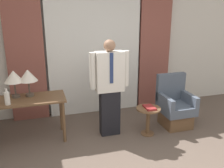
{
  "coord_description": "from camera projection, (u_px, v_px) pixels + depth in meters",
  "views": [
    {
      "loc": [
        -1.07,
        -1.92,
        2.12
      ],
      "look_at": [
        0.0,
        1.66,
        0.94
      ],
      "focal_mm": 40.0,
      "sensor_mm": 36.0,
      "label": 1
    }
  ],
  "objects": [
    {
      "name": "side_table",
      "position": [
        148.0,
        116.0,
        4.21
      ],
      "size": [
        0.41,
        0.41,
        0.49
      ],
      "color": "brown",
      "rests_on": "ground_plane"
    },
    {
      "name": "person",
      "position": [
        110.0,
        85.0,
        4.07
      ],
      "size": [
        0.65,
        0.22,
        1.62
      ],
      "color": "black",
      "rests_on": "ground_plane"
    },
    {
      "name": "desk",
      "position": [
        24.0,
        105.0,
        3.93
      ],
      "size": [
        1.3,
        0.56,
        0.73
      ],
      "color": "brown",
      "rests_on": "ground_plane"
    },
    {
      "name": "wall_back",
      "position": [
        93.0,
        46.0,
        4.98
      ],
      "size": [
        10.0,
        0.06,
        2.7
      ],
      "color": "silver",
      "rests_on": "ground_plane"
    },
    {
      "name": "curtain_drape_left",
      "position": [
        25.0,
        54.0,
        4.53
      ],
      "size": [
        0.67,
        0.06,
        2.58
      ],
      "color": "brown",
      "rests_on": "ground_plane"
    },
    {
      "name": "bottle_near_edge",
      "position": [
        7.0,
        98.0,
        3.65
      ],
      "size": [
        0.08,
        0.08,
        0.25
      ],
      "color": "silver",
      "rests_on": "desk"
    },
    {
      "name": "table_lamp_left",
      "position": [
        14.0,
        77.0,
        3.87
      ],
      "size": [
        0.29,
        0.29,
        0.44
      ],
      "color": "#4C4238",
      "rests_on": "desk"
    },
    {
      "name": "book",
      "position": [
        150.0,
        107.0,
        4.15
      ],
      "size": [
        0.16,
        0.25,
        0.03
      ],
      "color": "maroon",
      "rests_on": "side_table"
    },
    {
      "name": "curtain_drape_right",
      "position": [
        155.0,
        47.0,
        5.24
      ],
      "size": [
        0.67,
        0.06,
        2.58
      ],
      "color": "brown",
      "rests_on": "ground_plane"
    },
    {
      "name": "armchair",
      "position": [
        175.0,
        108.0,
        4.56
      ],
      "size": [
        0.56,
        0.58,
        0.94
      ],
      "color": "brown",
      "rests_on": "ground_plane"
    },
    {
      "name": "table_lamp_right",
      "position": [
        28.0,
        76.0,
        3.93
      ],
      "size": [
        0.29,
        0.29,
        0.44
      ],
      "color": "#4C4238",
      "rests_on": "desk"
    },
    {
      "name": "curtain_sheer_center",
      "position": [
        95.0,
        50.0,
        4.88
      ],
      "size": [
        1.83,
        0.06,
        2.58
      ],
      "color": "white",
      "rests_on": "ground_plane"
    }
  ]
}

